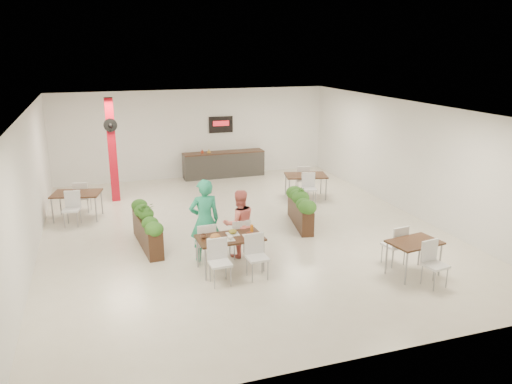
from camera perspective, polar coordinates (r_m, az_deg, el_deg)
ground at (r=13.21m, az=-1.61°, el=-4.34°), size 12.00×12.00×0.00m
room_shell at (r=12.65m, az=-1.68°, el=4.20°), size 10.10×12.10×3.22m
red_column at (r=15.94m, az=-16.12°, el=4.74°), size 0.40×0.41×3.20m
service_counter at (r=18.55m, az=-3.72°, el=3.26°), size 3.00×0.64×2.20m
main_table at (r=10.71m, az=-3.03°, el=-5.73°), size 1.43×1.66×0.92m
diner_man at (r=11.12m, az=-5.89°, el=-3.26°), size 0.70×0.47×1.89m
diner_woman at (r=11.35m, az=-1.92°, el=-3.60°), size 0.79×0.62×1.58m
planter_left at (r=12.25m, az=-12.37°, el=-3.77°), size 0.55×2.11×1.11m
planter_right at (r=13.46m, az=5.09°, el=-1.75°), size 0.70×1.96×1.04m
side_table_a at (r=14.75m, az=-19.80°, el=-0.51°), size 1.45×1.67×0.92m
side_table_b at (r=15.92m, az=5.71°, el=1.58°), size 1.45×1.67×0.92m
side_table_c at (r=10.99m, az=17.63°, el=-6.06°), size 1.15×1.66×0.92m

